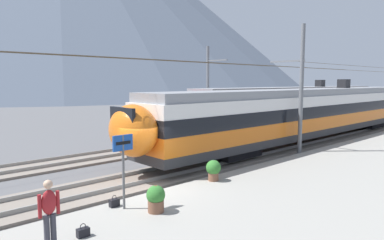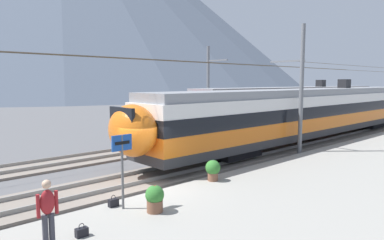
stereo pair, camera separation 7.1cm
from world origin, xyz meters
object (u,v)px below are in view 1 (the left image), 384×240
object	(u,v)px
train_far_track	(296,104)
handbag_near_sign	(114,203)
catenary_mast_far_side	(209,88)
platform_sign	(123,155)
passenger_walking	(49,210)
train_near_platform	(311,112)
catenary_mast_mid	(299,89)
potted_plant_by_shelter	(156,198)
handbag_beside_passenger	(83,232)
potted_plant_platform_edge	(213,169)

from	to	relation	value
train_far_track	handbag_near_sign	bearing A→B (deg)	-161.51
catenary_mast_far_side	platform_sign	xyz separation A→B (m)	(-14.38, -10.39, -1.78)
passenger_walking	train_near_platform	bearing A→B (deg)	11.60
catenary_mast_mid	potted_plant_by_shelter	bearing A→B (deg)	-169.67
passenger_walking	handbag_beside_passenger	bearing A→B (deg)	-1.13
handbag_beside_passenger	passenger_walking	bearing A→B (deg)	178.87
handbag_near_sign	potted_plant_platform_edge	bearing A→B (deg)	-1.15
platform_sign	potted_plant_platform_edge	xyz separation A→B (m)	(4.42, 0.29, -1.26)
potted_plant_by_shelter	train_far_track	bearing A→B (deg)	21.72
train_far_track	catenary_mast_mid	world-z (taller)	catenary_mast_mid
platform_sign	potted_plant_platform_edge	distance (m)	4.60
passenger_walking	train_far_track	bearing A→B (deg)	19.49
platform_sign	passenger_walking	distance (m)	3.01
handbag_beside_passenger	potted_plant_by_shelter	size ratio (longest dim) A/B	0.43
train_far_track	catenary_mast_far_side	distance (m)	10.46
handbag_near_sign	handbag_beside_passenger	bearing A→B (deg)	-141.00
handbag_near_sign	potted_plant_platform_edge	distance (m)	4.57
train_near_platform	catenary_mast_far_side	distance (m)	8.04
platform_sign	handbag_beside_passenger	size ratio (longest dim) A/B	6.61
passenger_walking	potted_plant_platform_edge	distance (m)	7.27
catenary_mast_mid	potted_plant_platform_edge	bearing A→B (deg)	-173.17
passenger_walking	handbag_near_sign	distance (m)	3.05
catenary_mast_mid	train_far_track	bearing A→B (deg)	31.50
train_near_platform	platform_sign	bearing A→B (deg)	-169.87
train_far_track	handbag_beside_passenger	size ratio (longest dim) A/B	79.64
handbag_beside_passenger	catenary_mast_mid	bearing A→B (deg)	9.05
passenger_walking	potted_plant_by_shelter	world-z (taller)	passenger_walking
potted_plant_by_shelter	passenger_walking	bearing A→B (deg)	-178.22
potted_plant_platform_edge	potted_plant_by_shelter	size ratio (longest dim) A/B	1.01
train_far_track	potted_plant_by_shelter	xyz separation A→B (m)	(-23.98, -9.55, -1.47)
potted_plant_by_shelter	handbag_near_sign	bearing A→B (deg)	118.92
catenary_mast_mid	train_near_platform	bearing A→B (deg)	20.85
handbag_beside_passenger	potted_plant_platform_edge	xyz separation A→B (m)	(6.30, 1.32, 0.37)
catenary_mast_mid	handbag_beside_passenger	bearing A→B (deg)	-170.95
train_near_platform	catenary_mast_mid	xyz separation A→B (m)	(-4.84, -1.84, 1.73)
platform_sign	passenger_walking	bearing A→B (deg)	-159.48
train_far_track	platform_sign	distance (m)	26.03
train_far_track	handbag_beside_passenger	xyz separation A→B (m)	(-26.44, -9.67, -1.82)
handbag_beside_passenger	handbag_near_sign	size ratio (longest dim) A/B	0.94
train_far_track	catenary_mast_far_side	bearing A→B (deg)	170.20
handbag_beside_passenger	potted_plant_platform_edge	bearing A→B (deg)	11.87
handbag_beside_passenger	platform_sign	bearing A→B (deg)	28.80
handbag_near_sign	potted_plant_platform_edge	size ratio (longest dim) A/B	0.45
train_far_track	passenger_walking	world-z (taller)	train_far_track
train_far_track	handbag_near_sign	xyz separation A→B (m)	(-24.69, -8.26, -1.81)
handbag_near_sign	catenary_mast_mid	bearing A→B (deg)	3.98
train_near_platform	train_far_track	bearing A→B (deg)	37.56
potted_plant_platform_edge	potted_plant_by_shelter	xyz separation A→B (m)	(-3.84, -1.21, -0.03)
platform_sign	potted_plant_by_shelter	distance (m)	1.68
train_near_platform	platform_sign	distance (m)	17.64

